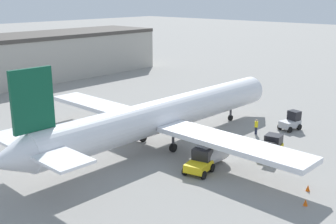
{
  "coord_description": "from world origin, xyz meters",
  "views": [
    {
      "loc": [
        -32.53,
        -29.48,
        15.83
      ],
      "look_at": [
        0.0,
        0.0,
        3.54
      ],
      "focal_mm": 45.0,
      "sensor_mm": 36.0,
      "label": 1
    }
  ],
  "objects_px": {
    "airplane": "(162,116)",
    "pushback_tug": "(200,162)",
    "baggage_tug": "(291,121)",
    "ground_crew_worker": "(256,126)",
    "belt_loader_truck": "(271,146)",
    "safety_cone_far": "(306,202)",
    "safety_cone_near": "(308,188)"
  },
  "relations": [
    {
      "from": "airplane",
      "to": "pushback_tug",
      "type": "xyz_separation_m",
      "value": [
        -3.05,
        -7.57,
        -2.25
      ]
    },
    {
      "from": "belt_loader_truck",
      "to": "pushback_tug",
      "type": "distance_m",
      "value": 8.61
    },
    {
      "from": "ground_crew_worker",
      "to": "safety_cone_near",
      "type": "bearing_deg",
      "value": -148.47
    },
    {
      "from": "baggage_tug",
      "to": "ground_crew_worker",
      "type": "bearing_deg",
      "value": 165.93
    },
    {
      "from": "airplane",
      "to": "safety_cone_near",
      "type": "distance_m",
      "value": 16.89
    },
    {
      "from": "airplane",
      "to": "belt_loader_truck",
      "type": "xyz_separation_m",
      "value": [
        5.11,
        -10.34,
        -2.24
      ]
    },
    {
      "from": "baggage_tug",
      "to": "pushback_tug",
      "type": "height_order",
      "value": "baggage_tug"
    },
    {
      "from": "belt_loader_truck",
      "to": "pushback_tug",
      "type": "xyz_separation_m",
      "value": [
        -8.16,
        2.77,
        -0.01
      ]
    },
    {
      "from": "belt_loader_truck",
      "to": "pushback_tug",
      "type": "relative_size",
      "value": 1.17
    },
    {
      "from": "ground_crew_worker",
      "to": "baggage_tug",
      "type": "bearing_deg",
      "value": -42.09
    },
    {
      "from": "belt_loader_truck",
      "to": "safety_cone_far",
      "type": "relative_size",
      "value": 6.56
    },
    {
      "from": "safety_cone_near",
      "to": "airplane",
      "type": "bearing_deg",
      "value": 90.01
    },
    {
      "from": "ground_crew_worker",
      "to": "baggage_tug",
      "type": "relative_size",
      "value": 0.66
    },
    {
      "from": "ground_crew_worker",
      "to": "safety_cone_far",
      "type": "bearing_deg",
      "value": -152.51
    },
    {
      "from": "pushback_tug",
      "to": "safety_cone_far",
      "type": "distance_m",
      "value": 10.06
    },
    {
      "from": "safety_cone_far",
      "to": "pushback_tug",
      "type": "bearing_deg",
      "value": 92.93
    },
    {
      "from": "baggage_tug",
      "to": "belt_loader_truck",
      "type": "height_order",
      "value": "baggage_tug"
    },
    {
      "from": "safety_cone_far",
      "to": "baggage_tug",
      "type": "bearing_deg",
      "value": 29.71
    },
    {
      "from": "airplane",
      "to": "belt_loader_truck",
      "type": "distance_m",
      "value": 11.75
    },
    {
      "from": "airplane",
      "to": "ground_crew_worker",
      "type": "distance_m",
      "value": 11.77
    },
    {
      "from": "airplane",
      "to": "belt_loader_truck",
      "type": "relative_size",
      "value": 10.98
    },
    {
      "from": "ground_crew_worker",
      "to": "safety_cone_far",
      "type": "relative_size",
      "value": 3.32
    },
    {
      "from": "baggage_tug",
      "to": "belt_loader_truck",
      "type": "distance_m",
      "value": 9.73
    },
    {
      "from": "baggage_tug",
      "to": "safety_cone_far",
      "type": "relative_size",
      "value": 5.05
    },
    {
      "from": "baggage_tug",
      "to": "pushback_tug",
      "type": "relative_size",
      "value": 0.9
    },
    {
      "from": "ground_crew_worker",
      "to": "pushback_tug",
      "type": "bearing_deg",
      "value": 172.33
    },
    {
      "from": "pushback_tug",
      "to": "safety_cone_far",
      "type": "xyz_separation_m",
      "value": [
        0.51,
        -10.02,
        -0.71
      ]
    },
    {
      "from": "airplane",
      "to": "ground_crew_worker",
      "type": "height_order",
      "value": "airplane"
    },
    {
      "from": "airplane",
      "to": "safety_cone_near",
      "type": "relative_size",
      "value": 72.01
    },
    {
      "from": "airplane",
      "to": "pushback_tug",
      "type": "height_order",
      "value": "airplane"
    },
    {
      "from": "safety_cone_near",
      "to": "safety_cone_far",
      "type": "relative_size",
      "value": 1.0
    },
    {
      "from": "baggage_tug",
      "to": "pushback_tug",
      "type": "distance_m",
      "value": 17.57
    }
  ]
}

